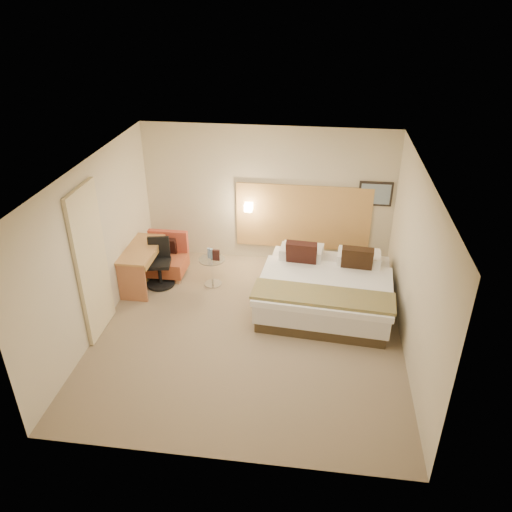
# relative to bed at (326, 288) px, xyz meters

# --- Properties ---
(floor) EXTENTS (4.80, 5.00, 0.02)m
(floor) POSITION_rel_bed_xyz_m (-1.19, -0.92, -0.36)
(floor) COLOR #816F57
(floor) RESTS_ON ground
(ceiling) EXTENTS (4.80, 5.00, 0.02)m
(ceiling) POSITION_rel_bed_xyz_m (-1.19, -0.92, 2.36)
(ceiling) COLOR white
(ceiling) RESTS_ON floor
(wall_back) EXTENTS (4.80, 0.02, 2.70)m
(wall_back) POSITION_rel_bed_xyz_m (-1.19, 1.59, 1.00)
(wall_back) COLOR beige
(wall_back) RESTS_ON floor
(wall_front) EXTENTS (4.80, 0.02, 2.70)m
(wall_front) POSITION_rel_bed_xyz_m (-1.19, -3.43, 1.00)
(wall_front) COLOR beige
(wall_front) RESTS_ON floor
(wall_left) EXTENTS (0.02, 5.00, 2.70)m
(wall_left) POSITION_rel_bed_xyz_m (-3.60, -0.92, 1.00)
(wall_left) COLOR beige
(wall_left) RESTS_ON floor
(wall_right) EXTENTS (0.02, 5.00, 2.70)m
(wall_right) POSITION_rel_bed_xyz_m (1.22, -0.92, 1.00)
(wall_right) COLOR beige
(wall_right) RESTS_ON floor
(headboard_panel) EXTENTS (2.60, 0.04, 1.30)m
(headboard_panel) POSITION_rel_bed_xyz_m (-0.49, 1.55, 0.60)
(headboard_panel) COLOR tan
(headboard_panel) RESTS_ON wall_back
(art_frame) EXTENTS (0.62, 0.03, 0.47)m
(art_frame) POSITION_rel_bed_xyz_m (0.83, 1.56, 1.15)
(art_frame) COLOR black
(art_frame) RESTS_ON wall_back
(art_canvas) EXTENTS (0.54, 0.01, 0.39)m
(art_canvas) POSITION_rel_bed_xyz_m (0.83, 1.54, 1.15)
(art_canvas) COLOR #768EA3
(art_canvas) RESTS_ON wall_back
(lamp_arm) EXTENTS (0.02, 0.12, 0.02)m
(lamp_arm) POSITION_rel_bed_xyz_m (-1.54, 1.50, 0.80)
(lamp_arm) COLOR silver
(lamp_arm) RESTS_ON wall_back
(lamp_shade) EXTENTS (0.15, 0.15, 0.15)m
(lamp_shade) POSITION_rel_bed_xyz_m (-1.54, 1.44, 0.80)
(lamp_shade) COLOR #FFEDC6
(lamp_shade) RESTS_ON wall_back
(curtain) EXTENTS (0.06, 0.90, 2.42)m
(curtain) POSITION_rel_bed_xyz_m (-3.55, -1.17, 0.87)
(curtain) COLOR beige
(curtain) RESTS_ON wall_left
(bottle_a) EXTENTS (0.06, 0.06, 0.19)m
(bottle_a) POSITION_rel_bed_xyz_m (-2.13, 0.46, 0.28)
(bottle_a) COLOR #7A96BD
(bottle_a) RESTS_ON side_table
(bottle_b) EXTENTS (0.06, 0.06, 0.19)m
(bottle_b) POSITION_rel_bed_xyz_m (-2.08, 0.44, 0.28)
(bottle_b) COLOR #95C2E7
(bottle_b) RESTS_ON side_table
(menu_folder) EXTENTS (0.13, 0.05, 0.21)m
(menu_folder) POSITION_rel_bed_xyz_m (-1.98, 0.38, 0.29)
(menu_folder) COLOR black
(menu_folder) RESTS_ON side_table
(bed) EXTENTS (2.33, 2.28, 1.07)m
(bed) POSITION_rel_bed_xyz_m (0.00, 0.00, 0.00)
(bed) COLOR #3D301E
(bed) RESTS_ON floor
(lounge_chair) EXTENTS (0.77, 0.67, 0.80)m
(lounge_chair) POSITION_rel_bed_xyz_m (-3.03, 0.69, -0.03)
(lounge_chair) COLOR tan
(lounge_chair) RESTS_ON floor
(side_table) EXTENTS (0.49, 0.49, 0.53)m
(side_table) POSITION_rel_bed_xyz_m (-2.07, 0.41, -0.05)
(side_table) COLOR silver
(side_table) RESTS_ON floor
(desk) EXTENTS (0.56, 1.21, 0.76)m
(desk) POSITION_rel_bed_xyz_m (-3.31, 0.25, 0.25)
(desk) COLOR #B37E46
(desk) RESTS_ON floor
(desk_chair) EXTENTS (0.59, 0.59, 0.90)m
(desk_chair) POSITION_rel_bed_xyz_m (-3.03, 0.30, 0.02)
(desk_chair) COLOR black
(desk_chair) RESTS_ON floor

